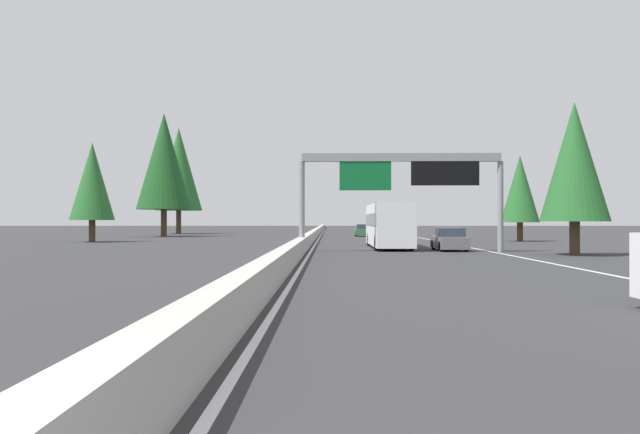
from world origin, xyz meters
TOP-DOWN VIEW (x-y plane):
  - ground_plane at (60.00, 0.00)m, footprint 320.00×320.00m
  - median_barrier at (80.00, 0.30)m, footprint 180.00×0.56m
  - shoulder_stripe_right at (70.00, -11.52)m, footprint 160.00×0.16m
  - shoulder_stripe_median at (70.00, -0.25)m, footprint 160.00×0.16m
  - sign_gantry_overhead at (36.46, -6.04)m, footprint 0.50×12.68m
  - sedan_distant_a at (38.31, -9.22)m, footprint 4.40×1.80m
  - sedan_far_right at (74.73, -5.46)m, footprint 4.40×1.80m
  - pickup_near_center at (93.03, -8.99)m, footprint 5.60×2.00m
  - box_truck_far_left at (79.50, -9.03)m, footprint 8.50×2.40m
  - bus_mid_left at (42.16, -5.60)m, footprint 11.50×2.55m
  - conifer_right_near at (33.05, -15.25)m, footprint 3.81×3.81m
  - conifer_right_mid at (56.32, -19.20)m, footprint 3.55×3.55m
  - conifer_left_near at (53.91, 20.10)m, footprint 3.97×3.97m
  - conifer_left_mid at (72.99, 18.67)m, footprint 6.58×6.58m
  - conifer_left_far at (89.10, 20.78)m, footprint 6.84×6.84m

SIDE VIEW (x-z plane):
  - ground_plane at x=60.00m, z-range 0.00..0.00m
  - shoulder_stripe_right at x=70.00m, z-range 0.00..0.01m
  - shoulder_stripe_median at x=70.00m, z-range 0.00..0.01m
  - median_barrier at x=80.00m, z-range 0.00..0.90m
  - sedan_distant_a at x=38.31m, z-range -0.05..1.42m
  - sedan_far_right at x=74.73m, z-range -0.05..1.42m
  - pickup_near_center at x=93.03m, z-range -0.02..1.84m
  - box_truck_far_left at x=79.50m, z-range 0.14..3.09m
  - bus_mid_left at x=42.16m, z-range 0.17..3.27m
  - sign_gantry_overhead at x=36.46m, z-range 1.81..7.93m
  - conifer_right_mid at x=56.32m, z-range 0.86..8.92m
  - conifer_right_near at x=33.05m, z-range 0.93..9.59m
  - conifer_left_near at x=53.91m, z-range 0.97..9.98m
  - conifer_left_mid at x=72.99m, z-range 1.62..16.59m
  - conifer_left_far at x=89.10m, z-range 1.69..17.23m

